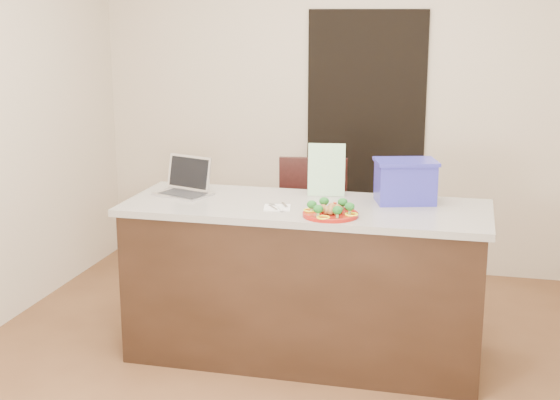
% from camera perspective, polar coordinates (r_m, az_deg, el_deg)
% --- Properties ---
extents(ground, '(4.00, 4.00, 0.00)m').
position_cam_1_polar(ground, '(4.49, 1.11, -12.57)').
color(ground, brown).
rests_on(ground, ground).
extents(room_shell, '(4.00, 4.00, 4.00)m').
position_cam_1_polar(room_shell, '(4.04, 1.21, 8.50)').
color(room_shell, white).
rests_on(room_shell, ground).
extents(doorway, '(0.90, 0.02, 2.00)m').
position_cam_1_polar(doorway, '(6.04, 6.24, 4.19)').
color(doorway, black).
rests_on(doorway, ground).
extents(island, '(2.06, 0.76, 0.92)m').
position_cam_1_polar(island, '(4.53, 1.84, -5.95)').
color(island, black).
rests_on(island, ground).
extents(plate, '(0.30, 0.30, 0.02)m').
position_cam_1_polar(plate, '(4.15, 3.71, -1.04)').
color(plate, maroon).
rests_on(plate, island).
extents(meatballs, '(0.12, 0.12, 0.04)m').
position_cam_1_polar(meatballs, '(4.14, 3.74, -0.68)').
color(meatballs, '#94612A').
rests_on(meatballs, plate).
extents(broccoli, '(0.26, 0.23, 0.04)m').
position_cam_1_polar(broccoli, '(4.14, 3.72, -0.41)').
color(broccoli, '#15501C').
rests_on(broccoli, plate).
extents(pepper_rings, '(0.30, 0.30, 0.01)m').
position_cam_1_polar(pepper_rings, '(4.15, 3.71, -0.90)').
color(pepper_rings, yellow).
rests_on(pepper_rings, plate).
extents(napkin, '(0.17, 0.17, 0.01)m').
position_cam_1_polar(napkin, '(4.32, -0.21, -0.56)').
color(napkin, silver).
rests_on(napkin, island).
extents(fork, '(0.08, 0.14, 0.00)m').
position_cam_1_polar(fork, '(4.33, -0.44, -0.45)').
color(fork, '#ABABAF').
rests_on(fork, napkin).
extents(knife, '(0.06, 0.19, 0.01)m').
position_cam_1_polar(knife, '(4.30, 0.13, -0.55)').
color(knife, silver).
rests_on(knife, napkin).
extents(yogurt_bottle, '(0.03, 0.03, 0.06)m').
position_cam_1_polar(yogurt_bottle, '(4.21, 4.04, -0.65)').
color(yogurt_bottle, silver).
rests_on(yogurt_bottle, island).
extents(laptop, '(0.36, 0.34, 0.22)m').
position_cam_1_polar(laptop, '(4.69, -6.89, 1.18)').
color(laptop, silver).
rests_on(laptop, island).
extents(leaflet, '(0.22, 0.08, 0.31)m').
position_cam_1_polar(leaflet, '(4.59, 3.42, 2.21)').
color(leaflet, white).
rests_on(leaflet, island).
extents(blue_box, '(0.40, 0.33, 0.25)m').
position_cam_1_polar(blue_box, '(4.48, 9.15, 1.37)').
color(blue_box, '#2E2DA4').
rests_on(blue_box, island).
extents(chair, '(0.50, 0.50, 1.03)m').
position_cam_1_polar(chair, '(5.21, 2.16, -1.94)').
color(chair, black).
rests_on(chair, ground).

